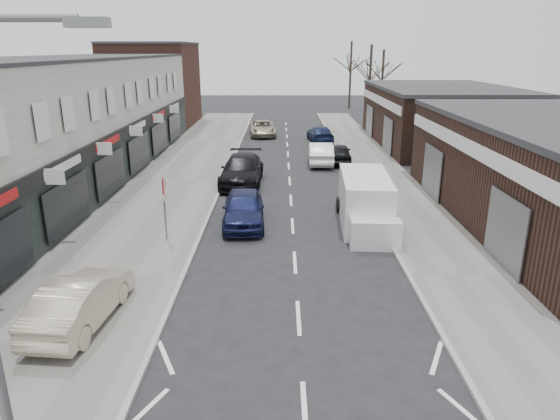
{
  "coord_description": "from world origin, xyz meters",
  "views": [
    {
      "loc": [
        -0.52,
        -7.05,
        7.58
      ],
      "look_at": [
        -0.55,
        8.3,
        2.6
      ],
      "focal_mm": 32.0,
      "sensor_mm": 36.0,
      "label": 1
    }
  ],
  "objects_px": {
    "parked_car_left_c": "(263,128)",
    "parked_car_right_c": "(320,134)",
    "sedan_on_pavement": "(80,300)",
    "parked_car_left_a": "(243,208)",
    "parked_car_left_b": "(242,170)",
    "white_van": "(365,203)",
    "warning_sign": "(164,191)",
    "parked_car_right_a": "(321,153)",
    "parked_car_right_b": "(339,153)"
  },
  "relations": [
    {
      "from": "warning_sign",
      "to": "parked_car_right_c",
      "type": "relative_size",
      "value": 0.59
    },
    {
      "from": "white_van",
      "to": "parked_car_left_b",
      "type": "relative_size",
      "value": 1.04
    },
    {
      "from": "warning_sign",
      "to": "parked_car_right_c",
      "type": "bearing_deg",
      "value": 71.1
    },
    {
      "from": "parked_car_left_b",
      "to": "parked_car_right_a",
      "type": "bearing_deg",
      "value": 48.08
    },
    {
      "from": "parked_car_left_b",
      "to": "parked_car_left_a",
      "type": "bearing_deg",
      "value": -83.9
    },
    {
      "from": "warning_sign",
      "to": "parked_car_left_c",
      "type": "height_order",
      "value": "warning_sign"
    },
    {
      "from": "warning_sign",
      "to": "parked_car_right_b",
      "type": "distance_m",
      "value": 17.32
    },
    {
      "from": "parked_car_left_c",
      "to": "sedan_on_pavement",
      "type": "bearing_deg",
      "value": -101.85
    },
    {
      "from": "warning_sign",
      "to": "parked_car_left_a",
      "type": "xyz_separation_m",
      "value": [
        2.96,
        2.19,
        -1.43
      ]
    },
    {
      "from": "parked_car_right_a",
      "to": "parked_car_left_a",
      "type": "bearing_deg",
      "value": 72.46
    },
    {
      "from": "parked_car_left_c",
      "to": "parked_car_right_c",
      "type": "relative_size",
      "value": 1.08
    },
    {
      "from": "parked_car_right_a",
      "to": "parked_car_left_b",
      "type": "bearing_deg",
      "value": 48.72
    },
    {
      "from": "parked_car_right_b",
      "to": "parked_car_right_c",
      "type": "height_order",
      "value": "parked_car_right_b"
    },
    {
      "from": "parked_car_right_a",
      "to": "parked_car_right_c",
      "type": "xyz_separation_m",
      "value": [
        0.62,
        8.65,
        -0.09
      ]
    },
    {
      "from": "parked_car_right_c",
      "to": "sedan_on_pavement",
      "type": "bearing_deg",
      "value": 68.62
    },
    {
      "from": "parked_car_left_c",
      "to": "warning_sign",
      "type": "bearing_deg",
      "value": -101.35
    },
    {
      "from": "sedan_on_pavement",
      "to": "parked_car_right_c",
      "type": "height_order",
      "value": "sedan_on_pavement"
    },
    {
      "from": "parked_car_left_a",
      "to": "parked_car_right_c",
      "type": "xyz_separation_m",
      "value": [
        5.02,
        21.09,
        -0.1
      ]
    },
    {
      "from": "white_van",
      "to": "parked_car_left_c",
      "type": "distance_m",
      "value": 24.82
    },
    {
      "from": "warning_sign",
      "to": "sedan_on_pavement",
      "type": "height_order",
      "value": "warning_sign"
    },
    {
      "from": "parked_car_left_c",
      "to": "parked_car_left_a",
      "type": "bearing_deg",
      "value": -94.93
    },
    {
      "from": "warning_sign",
      "to": "white_van",
      "type": "height_order",
      "value": "warning_sign"
    },
    {
      "from": "warning_sign",
      "to": "sedan_on_pavement",
      "type": "relative_size",
      "value": 0.63
    },
    {
      "from": "warning_sign",
      "to": "parked_car_right_a",
      "type": "relative_size",
      "value": 0.59
    },
    {
      "from": "parked_car_left_b",
      "to": "warning_sign",
      "type": "bearing_deg",
      "value": -102.92
    },
    {
      "from": "parked_car_left_b",
      "to": "parked_car_right_c",
      "type": "distance_m",
      "value": 15.06
    },
    {
      "from": "sedan_on_pavement",
      "to": "parked_car_left_a",
      "type": "distance_m",
      "value": 9.56
    },
    {
      "from": "sedan_on_pavement",
      "to": "parked_car_left_c",
      "type": "height_order",
      "value": "sedan_on_pavement"
    },
    {
      "from": "white_van",
      "to": "parked_car_right_b",
      "type": "distance_m",
      "value": 12.86
    },
    {
      "from": "parked_car_right_b",
      "to": "parked_car_left_a",
      "type": "bearing_deg",
      "value": 69.63
    },
    {
      "from": "warning_sign",
      "to": "white_van",
      "type": "distance_m",
      "value": 8.71
    },
    {
      "from": "parked_car_right_c",
      "to": "warning_sign",
      "type": "bearing_deg",
      "value": 66.52
    },
    {
      "from": "parked_car_left_c",
      "to": "parked_car_right_b",
      "type": "bearing_deg",
      "value": -68.32
    },
    {
      "from": "sedan_on_pavement",
      "to": "parked_car_left_c",
      "type": "bearing_deg",
      "value": -91.65
    },
    {
      "from": "white_van",
      "to": "parked_car_left_c",
      "type": "xyz_separation_m",
      "value": [
        -5.42,
        24.22,
        -0.38
      ]
    },
    {
      "from": "parked_car_left_c",
      "to": "parked_car_left_b",
      "type": "bearing_deg",
      "value": -96.96
    },
    {
      "from": "sedan_on_pavement",
      "to": "parked_car_left_c",
      "type": "relative_size",
      "value": 0.87
    },
    {
      "from": "sedan_on_pavement",
      "to": "parked_car_left_a",
      "type": "xyz_separation_m",
      "value": [
        3.98,
        8.69,
        -0.06
      ]
    },
    {
      "from": "warning_sign",
      "to": "parked_car_right_a",
      "type": "distance_m",
      "value": 16.45
    },
    {
      "from": "white_van",
      "to": "sedan_on_pavement",
      "type": "distance_m",
      "value": 12.72
    },
    {
      "from": "parked_car_left_a",
      "to": "parked_car_right_a",
      "type": "bearing_deg",
      "value": 67.48
    },
    {
      "from": "white_van",
      "to": "parked_car_left_b",
      "type": "bearing_deg",
      "value": 133.13
    },
    {
      "from": "sedan_on_pavement",
      "to": "white_van",
      "type": "bearing_deg",
      "value": -132.36
    },
    {
      "from": "parked_car_left_b",
      "to": "white_van",
      "type": "bearing_deg",
      "value": -48.98
    },
    {
      "from": "parked_car_right_c",
      "to": "parked_car_left_c",
      "type": "bearing_deg",
      "value": -35.56
    },
    {
      "from": "warning_sign",
      "to": "parked_car_left_a",
      "type": "distance_m",
      "value": 3.95
    },
    {
      "from": "sedan_on_pavement",
      "to": "parked_car_left_b",
      "type": "distance_m",
      "value": 16.17
    },
    {
      "from": "parked_car_left_a",
      "to": "parked_car_left_b",
      "type": "distance_m",
      "value": 7.15
    },
    {
      "from": "parked_car_left_a",
      "to": "parked_car_left_c",
      "type": "distance_m",
      "value": 24.11
    },
    {
      "from": "sedan_on_pavement",
      "to": "parked_car_right_c",
      "type": "distance_m",
      "value": 31.11
    }
  ]
}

